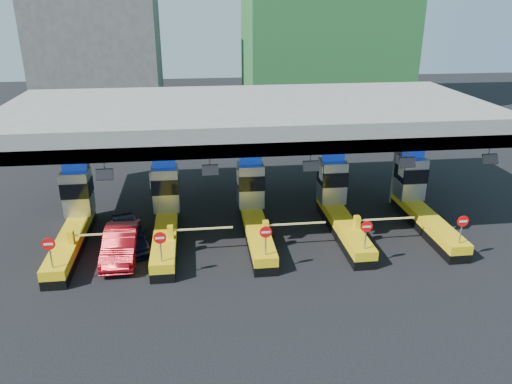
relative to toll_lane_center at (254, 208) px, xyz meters
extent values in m
plane|color=black|center=(0.00, -0.28, -1.40)|extent=(120.00, 120.00, 0.00)
cube|color=slate|center=(0.00, 2.72, 4.85)|extent=(28.00, 12.00, 1.50)
cube|color=#4C4C49|center=(0.00, -2.98, 4.45)|extent=(28.00, 0.60, 0.70)
cube|color=slate|center=(-10.00, 2.72, 1.35)|extent=(1.00, 1.00, 5.50)
cube|color=slate|center=(0.00, 2.72, 1.35)|extent=(1.00, 1.00, 5.50)
cube|color=slate|center=(10.00, 2.72, 1.35)|extent=(1.00, 1.00, 5.50)
cylinder|color=slate|center=(-7.50, -2.98, 3.85)|extent=(0.06, 0.06, 0.50)
cube|color=black|center=(-7.50, -3.18, 3.50)|extent=(0.80, 0.38, 0.54)
cylinder|color=slate|center=(-2.50, -2.98, 3.85)|extent=(0.06, 0.06, 0.50)
cube|color=black|center=(-2.50, -3.18, 3.50)|extent=(0.80, 0.38, 0.54)
cylinder|color=slate|center=(2.50, -2.98, 3.85)|extent=(0.06, 0.06, 0.50)
cube|color=black|center=(2.50, -3.18, 3.50)|extent=(0.80, 0.38, 0.54)
cylinder|color=slate|center=(7.50, -2.98, 3.85)|extent=(0.06, 0.06, 0.50)
cube|color=black|center=(7.50, -3.18, 3.50)|extent=(0.80, 0.38, 0.54)
cylinder|color=slate|center=(12.00, -2.98, 3.85)|extent=(0.06, 0.06, 0.50)
cube|color=black|center=(12.00, -3.18, 3.50)|extent=(0.80, 0.38, 0.54)
cube|color=black|center=(-10.00, -1.28, -1.15)|extent=(1.20, 8.00, 0.50)
cube|color=#E5B70C|center=(-10.00, -1.28, -0.65)|extent=(1.20, 8.00, 0.50)
cube|color=#9EA3A8|center=(-10.00, 1.52, 0.90)|extent=(1.50, 1.50, 2.60)
cube|color=black|center=(-10.00, 1.50, 1.20)|extent=(1.56, 1.56, 0.90)
cube|color=#0C2DBF|center=(-10.00, 1.52, 2.48)|extent=(1.30, 0.35, 0.55)
cube|color=white|center=(-10.80, 1.22, 1.60)|extent=(0.06, 0.70, 0.90)
cylinder|color=slate|center=(-10.00, -4.88, 0.25)|extent=(0.07, 0.07, 1.30)
cylinder|color=red|center=(-10.00, -4.91, 0.85)|extent=(0.60, 0.04, 0.60)
cube|color=white|center=(-10.00, -4.93, 0.85)|extent=(0.42, 0.02, 0.10)
cube|color=#E5B70C|center=(-9.65, -2.48, -0.05)|extent=(0.30, 0.35, 0.70)
cube|color=white|center=(-8.00, -2.48, 0.05)|extent=(3.20, 0.08, 0.08)
cube|color=black|center=(-5.00, -1.28, -1.15)|extent=(1.20, 8.00, 0.50)
cube|color=#E5B70C|center=(-5.00, -1.28, -0.65)|extent=(1.20, 8.00, 0.50)
cube|color=#9EA3A8|center=(-5.00, 1.52, 0.90)|extent=(1.50, 1.50, 2.60)
cube|color=black|center=(-5.00, 1.50, 1.20)|extent=(1.56, 1.56, 0.90)
cube|color=#0C2DBF|center=(-5.00, 1.52, 2.48)|extent=(1.30, 0.35, 0.55)
cube|color=white|center=(-5.80, 1.22, 1.60)|extent=(0.06, 0.70, 0.90)
cylinder|color=slate|center=(-5.00, -4.88, 0.25)|extent=(0.07, 0.07, 1.30)
cylinder|color=red|center=(-5.00, -4.91, 0.85)|extent=(0.60, 0.04, 0.60)
cube|color=white|center=(-5.00, -4.93, 0.85)|extent=(0.42, 0.02, 0.10)
cube|color=#E5B70C|center=(-4.65, -2.48, -0.05)|extent=(0.30, 0.35, 0.70)
cube|color=white|center=(-3.00, -2.48, 0.05)|extent=(3.20, 0.08, 0.08)
cube|color=black|center=(0.00, -1.28, -1.15)|extent=(1.20, 8.00, 0.50)
cube|color=#E5B70C|center=(0.00, -1.28, -0.65)|extent=(1.20, 8.00, 0.50)
cube|color=#9EA3A8|center=(0.00, 1.52, 0.90)|extent=(1.50, 1.50, 2.60)
cube|color=black|center=(0.00, 1.50, 1.20)|extent=(1.56, 1.56, 0.90)
cube|color=#0C2DBF|center=(0.00, 1.52, 2.48)|extent=(1.30, 0.35, 0.55)
cube|color=white|center=(-0.80, 1.22, 1.60)|extent=(0.06, 0.70, 0.90)
cylinder|color=slate|center=(0.00, -4.88, 0.25)|extent=(0.07, 0.07, 1.30)
cylinder|color=red|center=(0.00, -4.91, 0.85)|extent=(0.60, 0.04, 0.60)
cube|color=white|center=(0.00, -4.93, 0.85)|extent=(0.42, 0.02, 0.10)
cube|color=#E5B70C|center=(0.35, -2.48, -0.05)|extent=(0.30, 0.35, 0.70)
cube|color=white|center=(2.00, -2.48, 0.05)|extent=(3.20, 0.08, 0.08)
cube|color=black|center=(5.00, -1.28, -1.15)|extent=(1.20, 8.00, 0.50)
cube|color=#E5B70C|center=(5.00, -1.28, -0.65)|extent=(1.20, 8.00, 0.50)
cube|color=#9EA3A8|center=(5.00, 1.52, 0.90)|extent=(1.50, 1.50, 2.60)
cube|color=black|center=(5.00, 1.50, 1.20)|extent=(1.56, 1.56, 0.90)
cube|color=#0C2DBF|center=(5.00, 1.52, 2.48)|extent=(1.30, 0.35, 0.55)
cube|color=white|center=(4.20, 1.22, 1.60)|extent=(0.06, 0.70, 0.90)
cylinder|color=slate|center=(5.00, -4.88, 0.25)|extent=(0.07, 0.07, 1.30)
cylinder|color=red|center=(5.00, -4.91, 0.85)|extent=(0.60, 0.04, 0.60)
cube|color=white|center=(5.00, -4.93, 0.85)|extent=(0.42, 0.02, 0.10)
cube|color=#E5B70C|center=(5.35, -2.48, -0.05)|extent=(0.30, 0.35, 0.70)
cube|color=white|center=(7.00, -2.48, 0.05)|extent=(3.20, 0.08, 0.08)
cube|color=black|center=(10.00, -1.28, -1.15)|extent=(1.20, 8.00, 0.50)
cube|color=#E5B70C|center=(10.00, -1.28, -0.65)|extent=(1.20, 8.00, 0.50)
cube|color=#9EA3A8|center=(10.00, 1.52, 0.90)|extent=(1.50, 1.50, 2.60)
cube|color=black|center=(10.00, 1.50, 1.20)|extent=(1.56, 1.56, 0.90)
cube|color=#0C2DBF|center=(10.00, 1.52, 2.48)|extent=(1.30, 0.35, 0.55)
cube|color=white|center=(9.20, 1.22, 1.60)|extent=(0.06, 0.70, 0.90)
cylinder|color=slate|center=(10.00, -4.88, 0.25)|extent=(0.07, 0.07, 1.30)
cylinder|color=red|center=(10.00, -4.91, 0.85)|extent=(0.60, 0.04, 0.60)
cube|color=white|center=(10.00, -4.93, 0.85)|extent=(0.42, 0.02, 0.10)
cube|color=#E5B70C|center=(10.35, -2.48, -0.05)|extent=(0.30, 0.35, 0.70)
cube|color=white|center=(12.00, -2.48, 0.05)|extent=(3.20, 0.08, 0.08)
cube|color=#4C4C49|center=(-14.00, 35.72, 7.60)|extent=(14.00, 10.00, 18.00)
imported|color=black|center=(-7.00, -1.13, -0.65)|extent=(2.86, 4.71, 1.50)
imported|color=maroon|center=(-7.23, -2.35, -0.62)|extent=(1.69, 4.74, 1.56)
camera|label=1|loc=(-3.13, -26.19, 11.32)|focal=35.00mm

